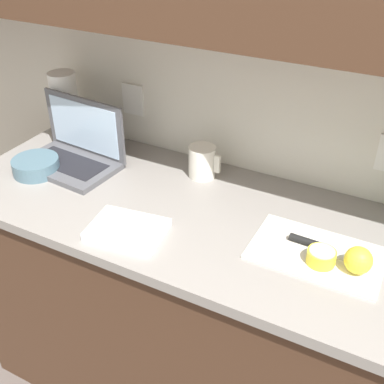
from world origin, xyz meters
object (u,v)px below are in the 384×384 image
(laptop, at_px, (75,149))
(cutting_board, at_px, (316,253))
(knife, at_px, (320,246))
(bowl_white, at_px, (36,166))
(measuring_cup, at_px, (202,162))
(lemon_whole_beside, at_px, (358,260))
(lemon_half_cut, at_px, (321,257))
(paper_towel_roll, at_px, (66,107))

(laptop, relative_size, cutting_board, 1.02)
(knife, bearing_deg, laptop, 177.02)
(knife, distance_m, bowl_white, 1.01)
(laptop, relative_size, bowl_white, 2.27)
(cutting_board, distance_m, measuring_cup, 0.53)
(laptop, distance_m, bowl_white, 0.15)
(lemon_whole_beside, bearing_deg, lemon_half_cut, -173.08)
(lemon_whole_beside, bearing_deg, bowl_white, 179.74)
(lemon_half_cut, xyz_separation_m, bowl_white, (-1.03, 0.02, -0.00))
(measuring_cup, bearing_deg, lemon_whole_beside, -23.94)
(bowl_white, relative_size, paper_towel_roll, 0.60)
(cutting_board, xyz_separation_m, bowl_white, (-1.01, -0.02, 0.02))
(cutting_board, bearing_deg, lemon_half_cut, -61.61)
(knife, height_order, lemon_half_cut, lemon_half_cut)
(laptop, distance_m, lemon_half_cut, 0.96)
(laptop, height_order, lemon_half_cut, laptop)
(cutting_board, bearing_deg, lemon_whole_beside, -13.09)
(lemon_half_cut, bearing_deg, knife, 107.78)
(knife, relative_size, bowl_white, 1.65)
(measuring_cup, relative_size, paper_towel_roll, 0.42)
(lemon_half_cut, height_order, paper_towel_roll, paper_towel_roll)
(laptop, xyz_separation_m, lemon_half_cut, (0.95, -0.14, -0.03))
(lemon_whole_beside, xyz_separation_m, paper_towel_roll, (-1.19, 0.28, 0.09))
(knife, height_order, lemon_whole_beside, lemon_whole_beside)
(bowl_white, bearing_deg, lemon_whole_beside, -0.26)
(measuring_cup, distance_m, paper_towel_roll, 0.61)
(laptop, distance_m, cutting_board, 0.93)
(knife, xyz_separation_m, paper_towel_roll, (-1.08, 0.23, 0.12))
(lemon_half_cut, bearing_deg, lemon_whole_beside, 6.92)
(lemon_half_cut, height_order, measuring_cup, measuring_cup)
(cutting_board, xyz_separation_m, measuring_cup, (-0.48, 0.24, 0.05))
(laptop, relative_size, measuring_cup, 3.21)
(laptop, height_order, bowl_white, laptop)
(cutting_board, bearing_deg, laptop, 173.81)
(cutting_board, height_order, lemon_whole_beside, lemon_whole_beside)
(knife, height_order, bowl_white, bowl_white)
(measuring_cup, bearing_deg, knife, -24.38)
(knife, xyz_separation_m, lemon_half_cut, (0.02, -0.06, 0.01))
(cutting_board, xyz_separation_m, lemon_half_cut, (0.02, -0.04, 0.02))
(cutting_board, xyz_separation_m, paper_towel_roll, (-1.08, 0.25, 0.13))
(measuring_cup, xyz_separation_m, bowl_white, (-0.53, -0.26, -0.03))
(measuring_cup, distance_m, bowl_white, 0.59)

